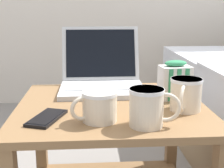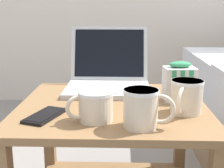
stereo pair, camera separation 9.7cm
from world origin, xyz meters
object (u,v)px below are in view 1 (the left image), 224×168
Objects in this scene: mug_front_left at (186,93)px; mug_front_right at (99,105)px; laptop at (102,77)px; snack_bag at (175,81)px; mug_mid_center at (148,106)px; cell_phone at (47,118)px.

mug_front_right is at bearing -164.44° from mug_front_left.
laptop is 2.34× the size of snack_bag.
laptop reaches higher than snack_bag.
snack_bag is at bearing 60.61° from mug_mid_center.
laptop reaches higher than cell_phone.
cell_phone is at bearing -172.96° from mug_front_left.
laptop is 0.36m from mug_front_right.
mug_front_right is 0.95× the size of mug_mid_center.
cell_phone is (-0.42, -0.05, -0.05)m from mug_front_left.
mug_mid_center is (0.13, -0.05, 0.01)m from mug_front_right.
cell_phone is at bearing 171.07° from mug_front_right.
snack_bag reaches higher than mug_front_right.
mug_front_right is 0.83× the size of cell_phone.
mug_front_right is (-0.02, -0.36, 0.00)m from laptop.
mug_front_right is at bearing 160.85° from mug_mid_center.
laptop is at bearing 131.29° from mug_front_left.
mug_front_left is (0.25, -0.28, 0.01)m from laptop.
cell_phone is (-0.28, 0.07, -0.05)m from mug_mid_center.
mug_mid_center is at bearing -19.15° from mug_front_right.
mug_mid_center is 0.29m from cell_phone.
laptop is 0.38m from mug_front_left.
snack_bag is 0.86× the size of cell_phone.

